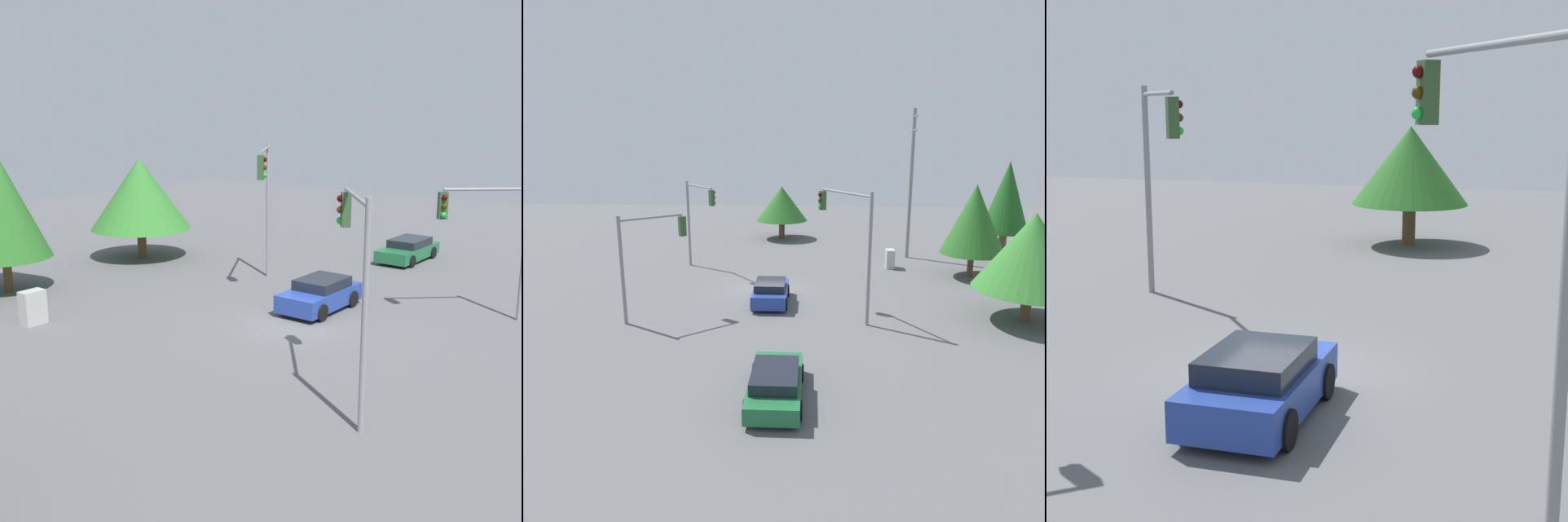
{
  "view_description": "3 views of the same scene",
  "coord_description": "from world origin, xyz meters",
  "views": [
    {
      "loc": [
        20.44,
        13.87,
        8.36
      ],
      "look_at": [
        1.39,
        -0.68,
        2.78
      ],
      "focal_mm": 45.0,
      "sensor_mm": 36.0,
      "label": 1
    },
    {
      "loc": [
        -30.19,
        -2.63,
        9.39
      ],
      "look_at": [
        0.35,
        -0.97,
        1.85
      ],
      "focal_mm": 35.0,
      "sensor_mm": 36.0,
      "label": 2
    },
    {
      "loc": [
        -15.52,
        -5.22,
        5.73
      ],
      "look_at": [
        1.53,
        -0.1,
        2.23
      ],
      "focal_mm": 55.0,
      "sensor_mm": 36.0,
      "label": 3
    }
  ],
  "objects": [
    {
      "name": "traffic_signal_cross",
      "position": [
        -5.05,
        5.72,
        3.84
      ],
      "size": [
        2.56,
        2.9,
        5.59
      ],
      "rotation": [
        0.0,
        0.0,
        -0.86
      ],
      "color": "gray",
      "rests_on": "ground_plane"
    },
    {
      "name": "sedan_green",
      "position": [
        -13.3,
        -1.4,
        0.62
      ],
      "size": [
        4.56,
        2.02,
        1.25
      ],
      "rotation": [
        0.0,
        0.0,
        -1.57
      ],
      "color": "#1E6638",
      "rests_on": "ground_plane"
    },
    {
      "name": "ground_plane",
      "position": [
        0.0,
        0.0,
        0.0
      ],
      "size": [
        80.0,
        80.0,
        0.0
      ],
      "primitive_type": "plane",
      "color": "#5B5B5E"
    },
    {
      "name": "sedan_blue",
      "position": [
        -2.33,
        -0.35,
        0.67
      ],
      "size": [
        4.02,
        2.02,
        1.36
      ],
      "rotation": [
        0.0,
        0.0,
        -1.57
      ],
      "color": "#233D93",
      "rests_on": "ground_plane"
    },
    {
      "name": "tree_right",
      "position": [
        -4.57,
        -13.8,
        3.71
      ],
      "size": [
        5.6,
        5.6,
        5.7
      ],
      "color": "brown",
      "rests_on": "ground_plane"
    },
    {
      "name": "traffic_signal_aux",
      "position": [
        5.01,
        5.38,
        4.3
      ],
      "size": [
        3.25,
        2.67,
        6.26
      ],
      "rotation": [
        0.0,
        0.0,
        3.81
      ],
      "color": "gray",
      "rests_on": "ground_plane"
    },
    {
      "name": "electrical_cabinet",
      "position": [
        6.2,
        -8.41,
        0.69
      ],
      "size": [
        0.95,
        0.59,
        1.37
      ],
      "primitive_type": "cube",
      "color": "#B2B2AD",
      "rests_on": "ground_plane"
    },
    {
      "name": "tree_corner",
      "position": [
        4.09,
        -13.54,
        3.97
      ],
      "size": [
        4.23,
        4.23,
        6.31
      ],
      "color": "brown",
      "rests_on": "ground_plane"
    },
    {
      "name": "traffic_signal_main",
      "position": [
        -4.16,
        -4.62,
        4.67
      ],
      "size": [
        3.91,
        2.63,
        6.79
      ],
      "rotation": [
        0.0,
        0.0,
        0.57
      ],
      "color": "gray",
      "rests_on": "ground_plane"
    }
  ]
}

